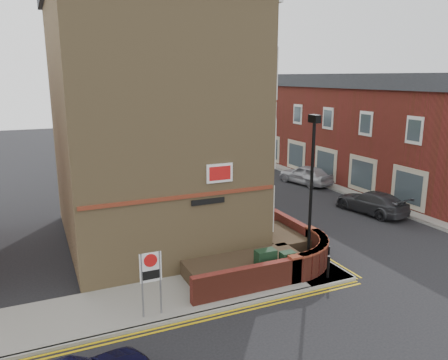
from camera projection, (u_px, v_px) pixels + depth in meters
ground at (289, 295)px, 15.99m from camera, size 120.00×120.00×0.00m
pavement_corner at (186, 294)px, 15.93m from camera, size 13.00×3.00×0.12m
pavement_main at (192, 188)px, 30.99m from camera, size 2.00×32.00×0.12m
pavement_far at (344, 183)px, 32.68m from camera, size 4.00×40.00×0.12m
kerb_side at (200, 314)px, 14.60m from camera, size 13.00×0.15×0.12m
kerb_main_near at (205, 187)px, 31.39m from camera, size 0.15×32.00×0.12m
kerb_main_far at (322, 185)px, 31.89m from camera, size 0.15×40.00×0.12m
yellow_lines_side at (203, 319)px, 14.39m from camera, size 13.00×0.28×0.01m
yellow_lines_main at (208, 187)px, 31.50m from camera, size 0.28×32.00×0.01m
corner_building at (151, 111)px, 20.54m from camera, size 8.95×10.40×13.60m
garden_wall at (257, 268)px, 18.22m from camera, size 6.80×6.00×1.20m
lamppost at (311, 194)px, 16.92m from camera, size 0.25×0.50×6.30m
utility_cabinet_large at (265, 265)px, 16.86m from camera, size 0.80×0.45×1.20m
utility_cabinet_small at (287, 265)px, 16.93m from camera, size 0.55×0.40×1.10m
bollard_near at (328, 267)px, 17.01m from camera, size 0.11×0.11×0.90m
bollard_far at (328, 257)px, 17.96m from camera, size 0.11×0.11×0.90m
zone_sign at (151, 272)px, 14.08m from camera, size 0.72×0.07×2.20m
far_terrace at (330, 123)px, 35.90m from camera, size 5.40×30.40×8.00m
far_terrace_cream at (226, 107)px, 54.57m from camera, size 5.40×12.40×8.00m
tree_near at (201, 126)px, 28.18m from camera, size 3.64×3.65×6.70m
tree_mid at (165, 110)px, 35.18m from camera, size 4.03×4.03×7.42m
tree_far at (142, 107)px, 42.35m from camera, size 3.81×3.81×7.00m
traffic_light_assembly at (161, 135)px, 38.52m from camera, size 0.20×0.16×4.20m
silver_car_near at (221, 182)px, 30.37m from camera, size 2.34×4.13×1.29m
red_car_main at (207, 171)px, 33.95m from camera, size 2.83×4.66×1.21m
grey_car_far at (371, 202)px, 25.49m from camera, size 2.50×4.70×1.30m
silver_car_far at (306, 174)px, 32.32m from camera, size 2.68×4.53×1.45m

